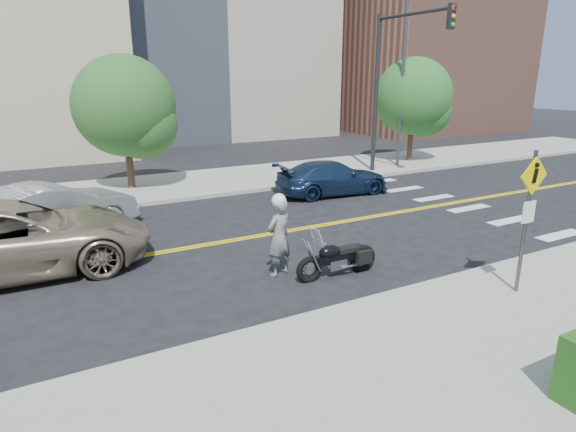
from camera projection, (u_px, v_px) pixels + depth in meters
The scene contains 15 objects.
ground_plane at pixel (223, 242), 13.64m from camera, with size 120.00×120.00×0.00m, color black.
sidewalk_near at pixel (402, 382), 7.30m from camera, with size 60.00×5.00×0.15m, color #9E9B91.
sidewalk_far at pixel (157, 187), 19.95m from camera, with size 60.00×5.00×0.15m, color #9E9B91.
building_mid at pixel (193, 0), 36.41m from camera, with size 18.00×14.00×20.00m, color #A39984.
building_right at pixel (423, 57), 40.72m from camera, with size 14.00×12.00×12.00m, color #8C5947.
lamp_post at pixel (402, 84), 23.45m from camera, with size 0.16×0.16×8.00m, color #4C4C51.
traffic_light at pixel (390, 72), 21.19m from camera, with size 0.28×4.50×7.00m.
pedestrian_sign at pixel (528, 209), 9.69m from camera, with size 0.78×0.08×3.00m.
motorcyclist at pixel (279, 235), 11.15m from camera, with size 0.78×0.62×1.98m.
motorcycle at pixel (338, 250), 11.20m from camera, with size 2.08×0.63×1.27m, color black, non-canonical shape.
suv at pixel (11, 239), 11.25m from camera, with size 2.90×6.28×1.75m, color tan.
parked_car_silver at pixel (52, 210), 13.93m from camera, with size 1.68×4.81×1.58m, color #A8ABAF.
parked_car_blue at pixel (333, 178), 18.96m from camera, with size 1.85×4.56×1.32m, color #192D4D.
tree_far_a at pixel (124, 106), 18.69m from camera, with size 3.92×3.92×5.36m.
tree_far_b at pixel (413, 96), 24.93m from camera, with size 3.96×3.96×5.48m.
Camera 1 is at (-4.52, -12.20, 4.56)m, focal length 30.00 mm.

